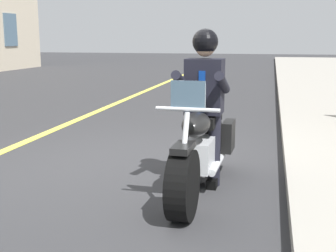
{
  "coord_description": "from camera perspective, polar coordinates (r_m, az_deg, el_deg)",
  "views": [
    {
      "loc": [
        5.52,
        1.79,
        1.65
      ],
      "look_at": [
        1.1,
        0.77,
        0.75
      ],
      "focal_mm": 48.05,
      "sensor_mm": 36.0,
      "label": 1
    }
  ],
  "objects": [
    {
      "name": "motorcycle_main",
      "position": [
        4.87,
        4.14,
        -3.05
      ],
      "size": [
        2.22,
        0.63,
        1.26
      ],
      "color": "black",
      "rests_on": "ground_plane"
    },
    {
      "name": "rider_main",
      "position": [
        4.94,
        4.62,
        4.06
      ],
      "size": [
        0.63,
        0.56,
        1.74
      ],
      "color": "black",
      "rests_on": "ground_plane"
    },
    {
      "name": "ground_plane",
      "position": [
        6.03,
        -4.83,
        -4.69
      ],
      "size": [
        80.0,
        80.0,
        0.0
      ],
      "primitive_type": "plane",
      "color": "#333335"
    }
  ]
}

